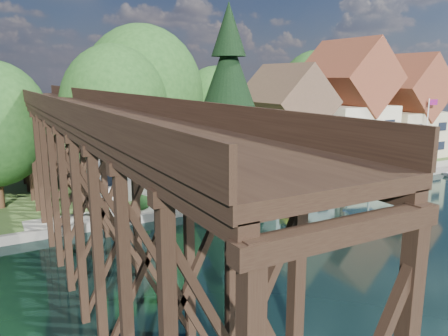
% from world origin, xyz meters
% --- Properties ---
extents(ground, '(140.00, 140.00, 0.00)m').
position_xyz_m(ground, '(0.00, 0.00, 0.00)').
color(ground, black).
rests_on(ground, ground).
extents(bank, '(140.00, 52.00, 0.50)m').
position_xyz_m(bank, '(0.00, 34.00, 0.25)').
color(bank, '#30481C').
rests_on(bank, ground).
extents(seawall, '(60.00, 0.40, 0.62)m').
position_xyz_m(seawall, '(4.00, 8.00, 0.31)').
color(seawall, slate).
rests_on(seawall, ground).
extents(promenade, '(50.00, 2.60, 0.06)m').
position_xyz_m(promenade, '(6.00, 9.30, 0.53)').
color(promenade, gray).
rests_on(promenade, bank).
extents(trestle_bridge, '(4.12, 44.18, 9.30)m').
position_xyz_m(trestle_bridge, '(-16.00, 5.17, 5.35)').
color(trestle_bridge, black).
rests_on(trestle_bridge, ground).
extents(house_left, '(7.64, 8.64, 11.02)m').
position_xyz_m(house_left, '(7.00, 16.00, 5.14)').
color(house_left, silver).
rests_on(house_left, bank).
extents(house_center, '(8.65, 9.18, 13.89)m').
position_xyz_m(house_center, '(16.00, 16.50, 6.42)').
color(house_center, beige).
rests_on(house_center, bank).
extents(house_right, '(8.15, 8.64, 12.45)m').
position_xyz_m(house_right, '(25.00, 16.00, 5.78)').
color(house_right, '#C0B38A').
rests_on(house_right, bank).
extents(shed, '(5.09, 5.40, 7.85)m').
position_xyz_m(shed, '(-11.00, 14.50, 3.83)').
color(shed, silver).
rests_on(shed, bank).
extents(bg_trees, '(49.90, 13.30, 10.57)m').
position_xyz_m(bg_trees, '(1.00, 21.25, 7.29)').
color(bg_trees, '#382314').
rests_on(bg_trees, bank).
extents(shrubs, '(15.76, 2.47, 1.70)m').
position_xyz_m(shrubs, '(-4.60, 9.26, 1.23)').
color(shrubs, '#1A4418').
rests_on(shrubs, bank).
extents(conifer, '(6.34, 6.34, 15.61)m').
position_xyz_m(conifer, '(-2.42, 11.41, 8.01)').
color(conifer, '#382314').
rests_on(conifer, bank).
extents(palm_tree, '(5.43, 5.43, 5.83)m').
position_xyz_m(palm_tree, '(10.58, 10.75, 5.59)').
color(palm_tree, '#382314').
rests_on(palm_tree, bank).
extents(flagpole, '(1.11, 0.36, 7.28)m').
position_xyz_m(flagpole, '(23.39, 11.12, 4.97)').
color(flagpole, white).
rests_on(flagpole, bank).
extents(tugboat, '(3.97, 2.97, 2.57)m').
position_xyz_m(tugboat, '(1.05, 6.94, 0.77)').
color(tugboat, '#B1290B').
rests_on(tugboat, ground).
extents(boat_white_a, '(4.32, 3.54, 0.78)m').
position_xyz_m(boat_white_a, '(0.02, 5.80, 0.39)').
color(boat_white_a, white).
rests_on(boat_white_a, ground).
extents(boat_canopy, '(3.89, 4.83, 2.72)m').
position_xyz_m(boat_canopy, '(10.28, 7.15, 1.17)').
color(boat_canopy, white).
rests_on(boat_canopy, ground).
extents(boat_yellow, '(3.04, 2.73, 1.44)m').
position_xyz_m(boat_yellow, '(15.11, 5.81, 0.72)').
color(boat_yellow, yellow).
rests_on(boat_yellow, ground).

